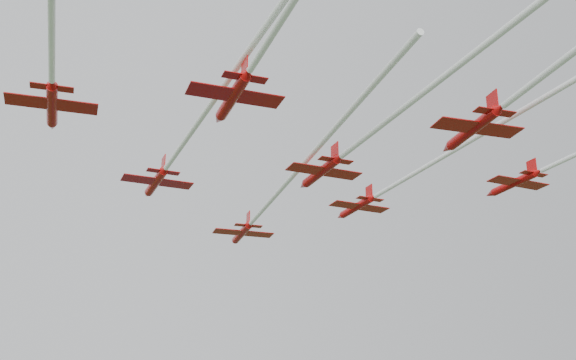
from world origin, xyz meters
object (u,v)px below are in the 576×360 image
object	(u,v)px
jet_row2_right	(414,173)
jet_row4_left	(279,24)
jet_row3_mid	(374,131)
jet_row4_right	(576,50)
jet_row3_left	(52,63)
jet_row3_right	(568,158)
jet_row2_left	(195,127)
jet_lead	(273,198)

from	to	relation	value
jet_row2_right	jet_row4_left	world-z (taller)	jet_row2_right
jet_row3_mid	jet_row4_right	distance (m)	20.45
jet_row3_mid	jet_row3_left	bearing A→B (deg)	174.75
jet_row3_left	jet_row3_mid	bearing A→B (deg)	0.54
jet_row2_right	jet_row3_right	bearing A→B (deg)	-36.58
jet_row3_left	jet_row3_right	size ratio (longest dim) A/B	0.97
jet_row2_right	jet_row3_mid	bearing A→B (deg)	-135.18
jet_row2_right	jet_row3_right	xyz separation A→B (m)	(15.59, -9.27, 0.45)
jet_row2_left	jet_row4_right	bearing A→B (deg)	-54.26
jet_row2_right	jet_lead	bearing A→B (deg)	139.03
jet_row4_right	jet_row4_left	bearing A→B (deg)	171.01
jet_row2_left	jet_row4_right	size ratio (longest dim) A/B	1.10
jet_lead	jet_row3_mid	bearing A→B (deg)	-83.83
jet_row3_left	jet_row3_mid	xyz separation A→B (m)	(30.46, -0.41, -2.38)
jet_row3_left	jet_row2_left	bearing A→B (deg)	38.13
jet_lead	jet_row3_left	xyz separation A→B (m)	(-28.18, -25.80, 1.04)
jet_row2_right	jet_row3_left	world-z (taller)	jet_row2_right
jet_row4_left	jet_row3_left	bearing A→B (deg)	137.24
jet_row3_left	jet_row4_right	size ratio (longest dim) A/B	0.70
jet_row2_right	jet_row4_left	distance (m)	39.99
jet_lead	jet_row3_mid	xyz separation A→B (m)	(2.28, -26.22, -1.33)
jet_lead	jet_row4_right	world-z (taller)	jet_lead
jet_row2_left	jet_row3_mid	size ratio (longest dim) A/B	1.33
jet_row3_left	jet_row4_right	world-z (taller)	jet_row3_left
jet_row3_right	jet_row4_right	world-z (taller)	jet_row3_right
jet_lead	jet_row4_right	size ratio (longest dim) A/B	1.05
jet_row2_right	jet_row4_right	world-z (taller)	jet_row2_right
jet_row3_left	jet_row3_right	xyz separation A→B (m)	(58.84, 5.91, 0.84)
jet_row2_right	jet_row3_left	xyz separation A→B (m)	(-43.25, -15.19, -0.39)
jet_lead	jet_row4_right	distance (m)	45.91
jet_lead	jet_row2_left	xyz separation A→B (m)	(-13.36, -14.72, 1.81)
jet_row3_right	jet_row4_left	bearing A→B (deg)	-160.33
jet_row3_left	jet_row3_mid	distance (m)	30.55
jet_row2_left	jet_row4_left	size ratio (longest dim) A/B	1.26
jet_lead	jet_row3_right	world-z (taller)	jet_row3_right
jet_lead	jet_row2_left	world-z (taller)	jet_row2_left
jet_row2_right	jet_row3_right	size ratio (longest dim) A/B	1.30
jet_row2_left	jet_row4_right	distance (m)	38.87
jet_row2_left	jet_row2_right	distance (m)	28.74
jet_row3_mid	jet_row4_left	size ratio (longest dim) A/B	0.95
jet_row2_right	jet_row3_mid	world-z (taller)	jet_row2_right
jet_row3_mid	jet_row4_left	xyz separation A→B (m)	(-14.16, -13.88, 0.93)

